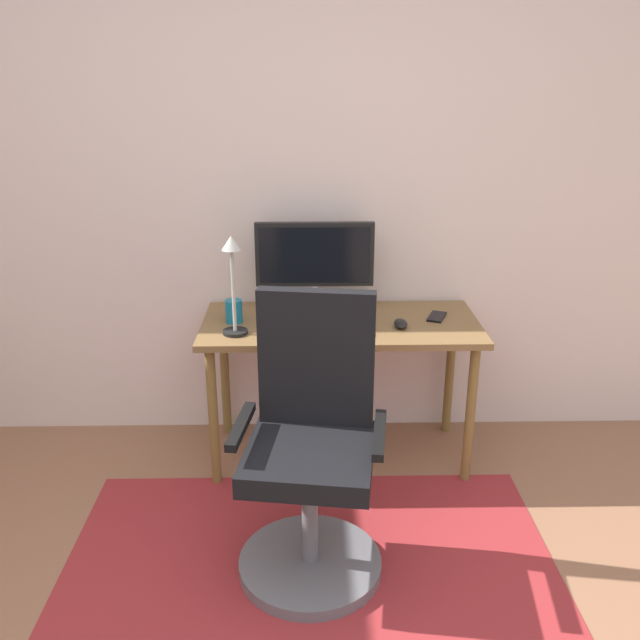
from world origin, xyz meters
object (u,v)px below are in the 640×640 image
at_px(monitor, 315,258).
at_px(cell_phone, 437,317).
at_px(office_chair, 312,465).
at_px(coffee_cup, 234,311).
at_px(keyboard, 322,330).
at_px(desk_lamp, 233,274).
at_px(computer_mouse, 401,324).
at_px(desk, 340,338).

relative_size(monitor, cell_phone, 3.95).
bearing_deg(office_chair, coffee_cup, 122.36).
xyz_separation_m(keyboard, desk_lamp, (-0.38, -0.02, 0.26)).
relative_size(computer_mouse, desk_lamp, 0.24).
xyz_separation_m(monitor, desk_lamp, (-0.35, -0.29, 0.01)).
distance_m(desk, coffee_cup, 0.51).
distance_m(desk_lamp, office_chair, 0.89).
distance_m(computer_mouse, cell_phone, 0.22).
distance_m(keyboard, computer_mouse, 0.36).
bearing_deg(coffee_cup, office_chair, -65.75).
height_order(desk, cell_phone, cell_phone).
bearing_deg(computer_mouse, keyboard, -172.13).
bearing_deg(cell_phone, office_chair, -103.90).
bearing_deg(office_chair, cell_phone, 61.90).
height_order(keyboard, desk_lamp, desk_lamp).
bearing_deg(cell_phone, computer_mouse, -124.80).
relative_size(computer_mouse, cell_phone, 0.74).
relative_size(coffee_cup, office_chair, 0.10).
bearing_deg(office_chair, monitor, 96.60).
height_order(computer_mouse, desk_lamp, desk_lamp).
xyz_separation_m(coffee_cup, office_chair, (0.35, -0.77, -0.33)).
xyz_separation_m(keyboard, coffee_cup, (-0.40, 0.13, 0.04)).
bearing_deg(coffee_cup, desk, -0.28).
bearing_deg(computer_mouse, office_chair, -120.56).
distance_m(desk, monitor, 0.39).
relative_size(monitor, keyboard, 1.29).
xyz_separation_m(monitor, office_chair, (-0.02, -0.91, -0.54)).
relative_size(keyboard, cell_phone, 3.07).
relative_size(desk, office_chair, 1.20).
bearing_deg(office_chair, desk_lamp, 125.83).
xyz_separation_m(desk, keyboard, (-0.09, -0.13, 0.09)).
xyz_separation_m(coffee_cup, cell_phone, (0.94, 0.04, -0.05)).
height_order(computer_mouse, cell_phone, computer_mouse).
bearing_deg(cell_phone, monitor, -168.21).
distance_m(coffee_cup, cell_phone, 0.94).
height_order(monitor, desk_lamp, desk_lamp).
height_order(keyboard, computer_mouse, computer_mouse).
xyz_separation_m(computer_mouse, office_chair, (-0.41, -0.69, -0.29)).
bearing_deg(desk_lamp, desk, 16.93).
height_order(desk, coffee_cup, coffee_cup).
relative_size(monitor, office_chair, 0.52).
bearing_deg(desk_lamp, computer_mouse, 5.01).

